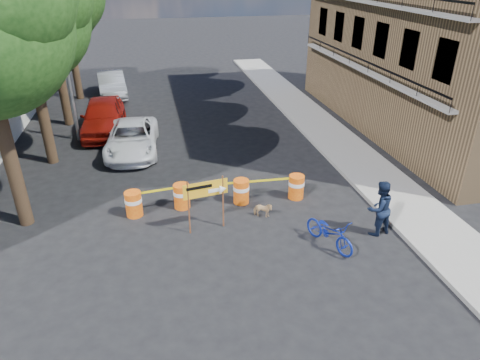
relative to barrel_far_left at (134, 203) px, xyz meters
name	(u,v)px	position (x,y,z in m)	size (l,w,h in m)	color
ground	(238,232)	(3.27, -1.74, -0.47)	(120.00, 120.00, 0.00)	black
sidewalk_east	(341,145)	(9.47, 4.26, -0.40)	(2.40, 40.00, 0.15)	gray
apartment_building	(451,4)	(15.27, 6.26, 5.53)	(8.00, 16.00, 12.00)	olive
tree_mid_a	(23,16)	(-3.47, 5.26, 5.53)	(5.25, 5.00, 8.68)	#332316
streetlamp	(64,48)	(-2.66, 7.76, 3.90)	(1.25, 0.18, 8.00)	gray
barrel_far_left	(134,203)	(0.00, 0.00, 0.00)	(0.58, 0.58, 0.90)	#E1420D
barrel_mid_left	(182,196)	(1.65, 0.20, 0.00)	(0.58, 0.58, 0.90)	#E1420D
barrel_mid_right	(241,191)	(3.77, 0.11, 0.00)	(0.58, 0.58, 0.90)	#E1420D
barrel_far_right	(296,186)	(5.82, 0.03, 0.00)	(0.58, 0.58, 0.90)	#E1420D
detour_sign	(211,192)	(2.50, -1.36, 0.89)	(1.43, 0.35, 1.86)	#592D19
pedestrian	(379,208)	(7.58, -2.71, 0.45)	(0.90, 0.70, 1.85)	#101A32
bicycle	(331,219)	(5.83, -3.05, 0.48)	(0.66, 1.00, 1.90)	#1429A6
dog	(263,210)	(4.28, -1.02, -0.20)	(0.29, 0.65, 0.55)	#DCB57E
suv_white	(132,138)	(-0.10, 5.69, 0.19)	(2.21, 4.79, 1.33)	white
sedan_red	(103,116)	(-1.53, 8.58, 0.39)	(2.03, 5.04, 1.72)	maroon
sedan_silver	(112,84)	(-1.50, 15.37, 0.29)	(1.61, 4.60, 1.52)	#A8AAAF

